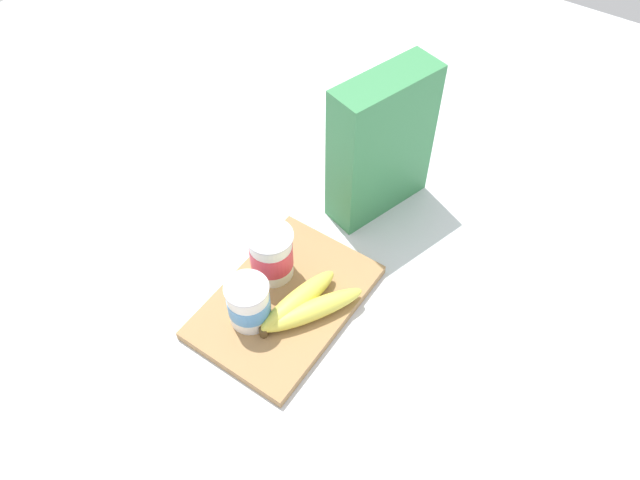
{
  "coord_description": "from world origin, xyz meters",
  "views": [
    {
      "loc": [
        -0.43,
        -0.36,
        0.85
      ],
      "look_at": [
        0.1,
        0.0,
        0.07
      ],
      "focal_mm": 34.07,
      "sensor_mm": 36.0,
      "label": 1
    }
  ],
  "objects_px": {
    "cutting_board": "(285,302)",
    "cereal_box": "(380,145)",
    "yogurt_cup_back": "(271,254)",
    "banana_bunch": "(306,304)",
    "yogurt_cup_front": "(249,303)"
  },
  "relations": [
    {
      "from": "cutting_board",
      "to": "yogurt_cup_back",
      "type": "height_order",
      "value": "yogurt_cup_back"
    },
    {
      "from": "banana_bunch",
      "to": "cereal_box",
      "type": "bearing_deg",
      "value": 8.65
    },
    {
      "from": "cutting_board",
      "to": "cereal_box",
      "type": "distance_m",
      "value": 0.32
    },
    {
      "from": "cutting_board",
      "to": "yogurt_cup_back",
      "type": "distance_m",
      "value": 0.08
    },
    {
      "from": "cutting_board",
      "to": "yogurt_cup_back",
      "type": "bearing_deg",
      "value": 56.58
    },
    {
      "from": "cutting_board",
      "to": "cereal_box",
      "type": "xyz_separation_m",
      "value": [
        0.29,
        0.0,
        0.13
      ]
    },
    {
      "from": "yogurt_cup_back",
      "to": "cereal_box",
      "type": "bearing_deg",
      "value": -10.62
    },
    {
      "from": "cutting_board",
      "to": "banana_bunch",
      "type": "distance_m",
      "value": 0.05
    },
    {
      "from": "yogurt_cup_front",
      "to": "banana_bunch",
      "type": "bearing_deg",
      "value": -46.32
    },
    {
      "from": "cutting_board",
      "to": "yogurt_cup_front",
      "type": "relative_size",
      "value": 3.58
    },
    {
      "from": "yogurt_cup_front",
      "to": "cutting_board",
      "type": "bearing_deg",
      "value": -21.38
    },
    {
      "from": "yogurt_cup_back",
      "to": "banana_bunch",
      "type": "distance_m",
      "value": 0.1
    },
    {
      "from": "cereal_box",
      "to": "yogurt_cup_back",
      "type": "relative_size",
      "value": 2.9
    },
    {
      "from": "cereal_box",
      "to": "yogurt_cup_back",
      "type": "bearing_deg",
      "value": -173.86
    },
    {
      "from": "cutting_board",
      "to": "yogurt_cup_back",
      "type": "xyz_separation_m",
      "value": [
        0.03,
        0.05,
        0.06
      ]
    }
  ]
}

